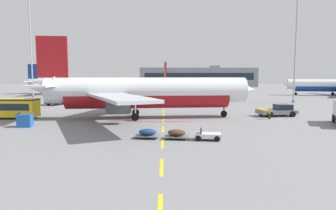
{
  "coord_description": "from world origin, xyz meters",
  "views": [
    {
      "loc": [
        18.23,
        -17.84,
        6.24
      ],
      "look_at": [
        18.71,
        24.31,
        2.15
      ],
      "focal_mm": 30.68,
      "sensor_mm": 36.0,
      "label": 1
    }
  ],
  "objects_px": {
    "airliner_far_center": "(331,85)",
    "ground_power_truck": "(95,98)",
    "airliner_mid_left": "(161,87)",
    "ground_crew_worker": "(270,113)",
    "apron_light_mast_far": "(296,32)",
    "uld_cargo_container": "(25,120)",
    "airliner_foreground": "(144,92)",
    "airliner_far_right": "(62,84)",
    "baggage_train": "(177,134)",
    "apron_light_mast_near": "(30,37)",
    "pushback_tug": "(278,111)",
    "fuel_service_truck": "(59,97)"
  },
  "relations": [
    {
      "from": "airliner_mid_left",
      "to": "ground_crew_worker",
      "type": "xyz_separation_m",
      "value": [
        16.69,
        -44.98,
        -2.33
      ]
    },
    {
      "from": "pushback_tug",
      "to": "airliner_far_right",
      "type": "relative_size",
      "value": 0.2
    },
    {
      "from": "airliner_far_center",
      "to": "ground_power_truck",
      "type": "distance_m",
      "value": 79.62
    },
    {
      "from": "fuel_service_truck",
      "to": "baggage_train",
      "type": "xyz_separation_m",
      "value": [
        25.38,
        -37.02,
        -1.12
      ]
    },
    {
      "from": "airliner_mid_left",
      "to": "ground_crew_worker",
      "type": "bearing_deg",
      "value": -69.64
    },
    {
      "from": "airliner_mid_left",
      "to": "airliner_far_center",
      "type": "height_order",
      "value": "airliner_far_center"
    },
    {
      "from": "airliner_far_center",
      "to": "fuel_service_truck",
      "type": "bearing_deg",
      "value": -158.78
    },
    {
      "from": "airliner_foreground",
      "to": "baggage_train",
      "type": "relative_size",
      "value": 3.99
    },
    {
      "from": "airliner_far_center",
      "to": "apron_light_mast_near",
      "type": "relative_size",
      "value": 1.01
    },
    {
      "from": "airliner_foreground",
      "to": "apron_light_mast_near",
      "type": "xyz_separation_m",
      "value": [
        -37.4,
        44.71,
        14.46
      ]
    },
    {
      "from": "baggage_train",
      "to": "ground_crew_worker",
      "type": "bearing_deg",
      "value": 43.44
    },
    {
      "from": "fuel_service_truck",
      "to": "uld_cargo_container",
      "type": "bearing_deg",
      "value": -77.59
    },
    {
      "from": "ground_power_truck",
      "to": "apron_light_mast_near",
      "type": "distance_m",
      "value": 39.69
    },
    {
      "from": "airliner_foreground",
      "to": "uld_cargo_container",
      "type": "height_order",
      "value": "airliner_foreground"
    },
    {
      "from": "uld_cargo_container",
      "to": "apron_light_mast_near",
      "type": "distance_m",
      "value": 59.83
    },
    {
      "from": "ground_power_truck",
      "to": "baggage_train",
      "type": "xyz_separation_m",
      "value": [
        16.47,
        -34.3,
        -1.12
      ]
    },
    {
      "from": "airliner_far_center",
      "to": "apron_light_mast_near",
      "type": "xyz_separation_m",
      "value": [
        -97.17,
        -8.47,
        14.89
      ]
    },
    {
      "from": "airliner_foreground",
      "to": "fuel_service_truck",
      "type": "relative_size",
      "value": 4.71
    },
    {
      "from": "ground_power_truck",
      "to": "baggage_train",
      "type": "height_order",
      "value": "ground_power_truck"
    },
    {
      "from": "airliner_foreground",
      "to": "ground_power_truck",
      "type": "relative_size",
      "value": 4.84
    },
    {
      "from": "airliner_far_right",
      "to": "baggage_train",
      "type": "distance_m",
      "value": 88.74
    },
    {
      "from": "airliner_foreground",
      "to": "ground_crew_worker",
      "type": "bearing_deg",
      "value": -4.94
    },
    {
      "from": "pushback_tug",
      "to": "uld_cargo_container",
      "type": "relative_size",
      "value": 3.57
    },
    {
      "from": "airliner_far_right",
      "to": "apron_light_mast_far",
      "type": "relative_size",
      "value": 1.14
    },
    {
      "from": "airliner_foreground",
      "to": "ground_crew_worker",
      "type": "xyz_separation_m",
      "value": [
        18.68,
        -1.61,
        -2.97
      ]
    },
    {
      "from": "ground_crew_worker",
      "to": "apron_light_mast_near",
      "type": "distance_m",
      "value": 74.8
    },
    {
      "from": "airliner_foreground",
      "to": "apron_light_mast_far",
      "type": "relative_size",
      "value": 1.24
    },
    {
      "from": "uld_cargo_container",
      "to": "baggage_train",
      "type": "bearing_deg",
      "value": -21.68
    },
    {
      "from": "pushback_tug",
      "to": "apron_light_mast_far",
      "type": "relative_size",
      "value": 0.23
    },
    {
      "from": "baggage_train",
      "to": "apron_light_mast_near",
      "type": "relative_size",
      "value": 0.29
    },
    {
      "from": "airliner_mid_left",
      "to": "ground_crew_worker",
      "type": "height_order",
      "value": "airliner_mid_left"
    },
    {
      "from": "airliner_mid_left",
      "to": "apron_light_mast_far",
      "type": "xyz_separation_m",
      "value": [
        32.81,
        -17.09,
        13.87
      ]
    },
    {
      "from": "pushback_tug",
      "to": "airliner_far_right",
      "type": "xyz_separation_m",
      "value": [
        -56.67,
        62.23,
        2.74
      ]
    },
    {
      "from": "uld_cargo_container",
      "to": "airliner_mid_left",
      "type": "bearing_deg",
      "value": 72.04
    },
    {
      "from": "uld_cargo_container",
      "to": "airliner_far_right",
      "type": "bearing_deg",
      "value": 106.13
    },
    {
      "from": "pushback_tug",
      "to": "fuel_service_truck",
      "type": "distance_m",
      "value": 46.84
    },
    {
      "from": "apron_light_mast_far",
      "to": "pushback_tug",
      "type": "bearing_deg",
      "value": -118.9
    },
    {
      "from": "airliner_mid_left",
      "to": "apron_light_mast_far",
      "type": "bearing_deg",
      "value": -27.52
    },
    {
      "from": "ground_crew_worker",
      "to": "apron_light_mast_far",
      "type": "height_order",
      "value": "apron_light_mast_far"
    },
    {
      "from": "apron_light_mast_far",
      "to": "uld_cargo_container",
      "type": "bearing_deg",
      "value": -145.45
    },
    {
      "from": "pushback_tug",
      "to": "ground_power_truck",
      "type": "distance_m",
      "value": 37.65
    },
    {
      "from": "airliner_mid_left",
      "to": "apron_light_mast_near",
      "type": "height_order",
      "value": "apron_light_mast_near"
    },
    {
      "from": "pushback_tug",
      "to": "airliner_far_right",
      "type": "bearing_deg",
      "value": 132.32
    },
    {
      "from": "airliner_mid_left",
      "to": "airliner_foreground",
      "type": "bearing_deg",
      "value": -92.63
    },
    {
      "from": "ground_power_truck",
      "to": "apron_light_mast_far",
      "type": "bearing_deg",
      "value": 8.71
    },
    {
      "from": "airliner_mid_left",
      "to": "airliner_far_right",
      "type": "height_order",
      "value": "airliner_far_right"
    },
    {
      "from": "airliner_foreground",
      "to": "airliner_far_right",
      "type": "distance_m",
      "value": 73.21
    },
    {
      "from": "pushback_tug",
      "to": "apron_light_mast_far",
      "type": "bearing_deg",
      "value": 61.1
    },
    {
      "from": "airliner_far_center",
      "to": "uld_cargo_container",
      "type": "height_order",
      "value": "airliner_far_center"
    },
    {
      "from": "pushback_tug",
      "to": "uld_cargo_container",
      "type": "xyz_separation_m",
      "value": [
        -35.9,
        -9.6,
        -0.1
      ]
    }
  ]
}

